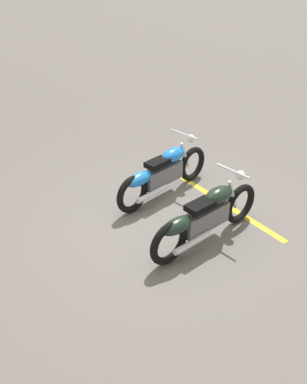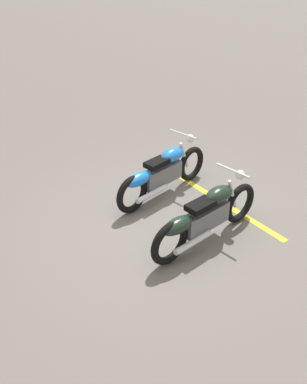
% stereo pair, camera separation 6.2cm
% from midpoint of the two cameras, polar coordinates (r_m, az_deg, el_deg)
% --- Properties ---
extents(ground_plane, '(60.00, 60.00, 0.00)m').
position_cam_midpoint_polar(ground_plane, '(6.79, 1.94, -4.16)').
color(ground_plane, '#66605B').
extents(motorcycle_bright_foreground, '(2.21, 0.75, 1.04)m').
position_cam_midpoint_polar(motorcycle_bright_foreground, '(7.28, 1.46, 2.64)').
color(motorcycle_bright_foreground, black).
rests_on(motorcycle_bright_foreground, ground).
extents(motorcycle_dark_foreground, '(2.23, 0.65, 1.04)m').
position_cam_midpoint_polar(motorcycle_dark_foreground, '(6.14, 7.38, -3.35)').
color(motorcycle_dark_foreground, black).
rests_on(motorcycle_dark_foreground, ground).
extents(parking_stripe_near, '(0.16, 3.20, 0.01)m').
position_cam_midpoint_polar(parking_stripe_near, '(7.51, 8.63, -0.78)').
color(parking_stripe_near, yellow).
rests_on(parking_stripe_near, ground).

